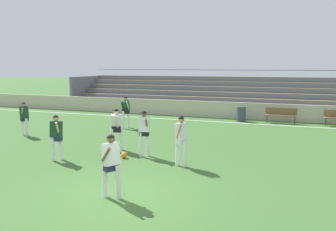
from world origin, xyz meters
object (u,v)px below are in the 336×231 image
at_px(bench_near_bin, 281,114).
at_px(player_white_pressing_high, 144,129).
at_px(player_white_wide_left, 111,160).
at_px(player_dark_overlapping, 126,109).
at_px(player_white_dropping_back, 181,136).
at_px(bleacher_stand, 228,94).
at_px(player_dark_on_ball, 24,116).
at_px(player_white_wide_right, 116,126).
at_px(trash_bin, 241,114).
at_px(player_dark_challenging, 56,134).
at_px(soccer_ball, 124,155).

distance_m(bench_near_bin, player_white_pressing_high, 10.80).
relative_size(player_white_wide_left, player_dark_overlapping, 0.95).
bearing_deg(player_white_dropping_back, bleacher_stand, 95.30).
bearing_deg(player_dark_on_ball, player_white_wide_right, -10.41).
xyz_separation_m(bench_near_bin, player_white_dropping_back, (-2.58, -10.65, 0.47)).
bearing_deg(player_dark_overlapping, trash_bin, 40.98).
bearing_deg(player_white_dropping_back, player_dark_challenging, -168.57).
distance_m(player_dark_on_ball, soccer_ball, 6.82).
xyz_separation_m(player_white_wide_left, player_dark_on_ball, (-8.02, 5.57, -0.00)).
distance_m(player_dark_challenging, soccer_ball, 2.50).
xyz_separation_m(player_dark_challenging, soccer_ball, (2.08, 1.10, -0.86)).
xyz_separation_m(player_dark_on_ball, player_dark_overlapping, (3.59, 3.57, 0.06)).
height_order(bleacher_stand, bench_near_bin, bleacher_stand).
bearing_deg(player_dark_challenging, player_white_pressing_high, 31.25).
distance_m(player_dark_challenging, player_dark_overlapping, 6.74).
bearing_deg(player_white_wide_left, bleacher_stand, 92.06).
bearing_deg(trash_bin, player_white_wide_left, -94.04).
height_order(player_white_dropping_back, player_dark_overlapping, player_dark_overlapping).
height_order(player_dark_challenging, player_white_dropping_back, player_white_dropping_back).
height_order(player_white_wide_right, player_dark_on_ball, player_white_wide_right).
height_order(bleacher_stand, player_white_wide_right, bleacher_stand).
bearing_deg(bench_near_bin, bleacher_stand, 134.88).
bearing_deg(bleacher_stand, player_white_wide_left, -87.94).
xyz_separation_m(player_white_wide_right, soccer_ball, (0.85, -0.99, -0.88)).
xyz_separation_m(player_dark_challenging, player_dark_overlapping, (-0.80, 6.69, 0.07)).
bearing_deg(player_dark_challenging, player_white_dropping_back, 11.43).
bearing_deg(bench_near_bin, player_white_dropping_back, -103.60).
relative_size(player_dark_on_ball, soccer_ball, 7.45).
bearing_deg(player_dark_challenging, soccer_ball, 27.94).
xyz_separation_m(player_white_pressing_high, player_white_wide_right, (-1.43, 0.48, -0.03)).
distance_m(bleacher_stand, player_white_dropping_back, 14.67).
height_order(player_white_wide_right, player_white_wide_left, player_white_wide_right).
relative_size(bleacher_stand, player_white_dropping_back, 14.52).
relative_size(player_white_pressing_high, player_white_dropping_back, 1.01).
xyz_separation_m(bleacher_stand, bench_near_bin, (3.93, -3.95, -0.79)).
relative_size(bench_near_bin, player_white_pressing_high, 1.06).
height_order(bench_near_bin, player_white_wide_left, player_white_wide_left).
height_order(player_white_wide_right, player_white_dropping_back, player_white_dropping_back).
height_order(trash_bin, player_white_pressing_high, player_white_pressing_high).
bearing_deg(player_dark_challenging, bench_near_bin, 59.03).
distance_m(player_dark_on_ball, player_dark_overlapping, 5.06).
xyz_separation_m(bench_near_bin, player_dark_overlapping, (-7.72, -4.84, 0.49)).
bearing_deg(player_white_wide_left, trash_bin, 85.96).
xyz_separation_m(player_white_wide_right, player_white_wide_left, (2.40, -4.54, -0.01)).
distance_m(player_white_pressing_high, player_white_dropping_back, 1.84).
relative_size(bleacher_stand, player_white_wide_right, 14.80).
distance_m(player_white_pressing_high, player_dark_overlapping, 6.14).
bearing_deg(player_white_dropping_back, player_white_wide_left, -102.06).
height_order(player_white_wide_left, soccer_ball, player_white_wide_left).
xyz_separation_m(bench_near_bin, player_dark_on_ball, (-11.30, -8.41, 0.43)).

